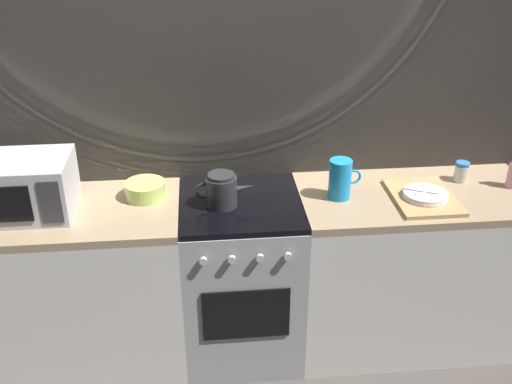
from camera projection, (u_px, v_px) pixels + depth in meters
name	position (u px, v px, depth m)	size (l,w,h in m)	color
ground_plane	(242.00, 343.00, 3.32)	(8.00, 8.00, 0.00)	#47423D
back_wall	(235.00, 121.00, 3.05)	(3.60, 0.05, 2.40)	#A39989
counter_left	(66.00, 287.00, 3.03)	(1.20, 0.60, 0.90)	silver
stove_unit	(241.00, 277.00, 3.11)	(0.60, 0.63, 0.90)	#9E9EA3
counter_right	(409.00, 268.00, 3.19)	(1.20, 0.60, 0.90)	silver
microwave	(22.00, 187.00, 2.75)	(0.46, 0.35, 0.27)	#B2B2B7
kettle	(222.00, 190.00, 2.83)	(0.28, 0.15, 0.17)	#262628
mixing_bowl	(145.00, 190.00, 2.93)	(0.20, 0.20, 0.08)	#B7D166
pitcher	(340.00, 179.00, 2.90)	(0.16, 0.11, 0.20)	#198CD8
dish_pile	(424.00, 196.00, 2.91)	(0.30, 0.40, 0.06)	tan
spice_jar	(462.00, 172.00, 3.08)	(0.08, 0.08, 0.10)	silver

